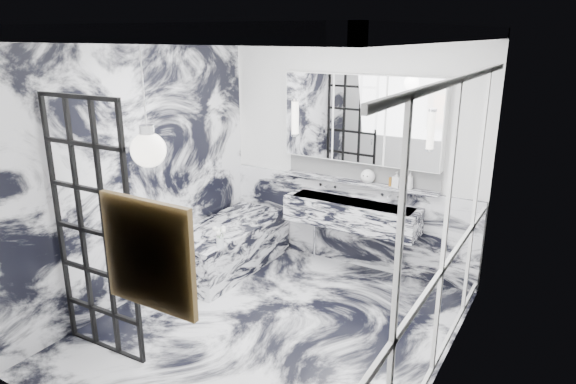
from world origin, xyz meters
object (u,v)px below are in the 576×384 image
Objects in this scene: crittall_door at (93,232)px; mirror_cabinet at (361,119)px; bathtub at (228,246)px; trough_sink at (352,214)px.

mirror_cabinet is at bearing 64.13° from crittall_door.
bathtub is (-0.07, 1.93, -0.86)m from crittall_door.
crittall_door is at bearing -115.74° from trough_sink.
crittall_door is 3.11m from mirror_cabinet.
crittall_door reaches higher than bathtub.
crittall_door is 1.20× the size of mirror_cabinet.
bathtub is at bearing 90.69° from crittall_door.
trough_sink is at bearing -90.00° from mirror_cabinet.
bathtub is (-1.33, -0.66, -0.45)m from trough_sink.
mirror_cabinet is at bearing 90.00° from trough_sink.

